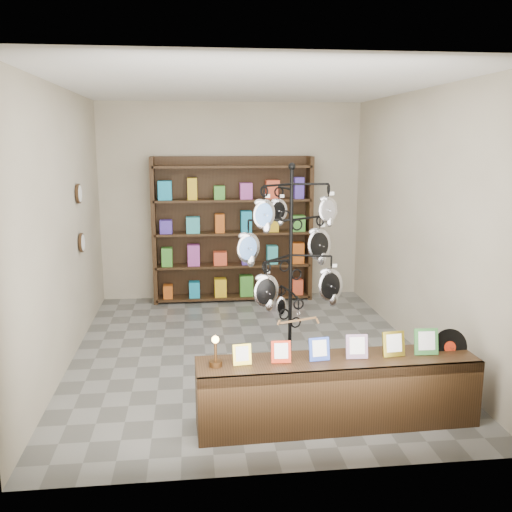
% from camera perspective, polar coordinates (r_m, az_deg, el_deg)
% --- Properties ---
extents(ground, '(5.00, 5.00, 0.00)m').
position_cam_1_polar(ground, '(6.76, -0.78, -9.57)').
color(ground, slate).
rests_on(ground, ground).
extents(room_envelope, '(5.00, 5.00, 5.00)m').
position_cam_1_polar(room_envelope, '(6.34, -0.83, 6.25)').
color(room_envelope, '#BBB197').
rests_on(room_envelope, ground).
extents(display_tree, '(1.15, 1.13, 2.21)m').
position_cam_1_polar(display_tree, '(5.80, 3.50, 0.04)').
color(display_tree, black).
rests_on(display_tree, ground).
extents(front_shelf, '(2.43, 0.57, 0.86)m').
position_cam_1_polar(front_shelf, '(5.11, 8.09, -13.23)').
color(front_shelf, black).
rests_on(front_shelf, ground).
extents(back_shelving, '(2.42, 0.36, 2.20)m').
position_cam_1_polar(back_shelving, '(8.71, -2.35, 2.21)').
color(back_shelving, black).
rests_on(back_shelving, ground).
extents(wall_clocks, '(0.03, 0.24, 0.84)m').
position_cam_1_polar(wall_clocks, '(7.26, -17.18, 3.62)').
color(wall_clocks, black).
rests_on(wall_clocks, ground).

